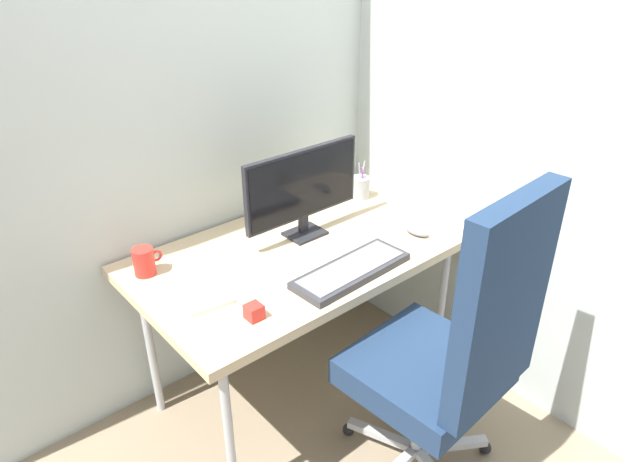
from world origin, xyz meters
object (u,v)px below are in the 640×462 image
office_chair (455,349)px  monitor (303,187)px  mouse (417,231)px  desk_clamp_accessory (254,312)px  notebook (205,298)px  coffee_mug (144,261)px  keyboard (351,270)px  pen_holder (360,187)px

office_chair → monitor: size_ratio=2.21×
mouse → desk_clamp_accessory: desk_clamp_accessory is taller
notebook → coffee_mug: coffee_mug is taller
mouse → notebook: mouse is taller
keyboard → office_chair: bearing=-84.4°
office_chair → pen_holder: size_ratio=6.72×
mouse → pen_holder: size_ratio=0.60×
mouse → desk_clamp_accessory: (-0.85, -0.03, 0.01)m
monitor → coffee_mug: monitor is taller
monitor → keyboard: size_ratio=1.14×
keyboard → mouse: same height
monitor → mouse: bearing=-41.7°
mouse → notebook: bearing=163.2°
pen_holder → notebook: (-1.00, -0.25, -0.05)m
office_chair → mouse: 0.63m
mouse → desk_clamp_accessory: bearing=175.6°
coffee_mug → desk_clamp_accessory: (0.15, -0.49, -0.03)m
office_chair → mouse: size_ratio=11.22×
monitor → mouse: monitor is taller
coffee_mug → desk_clamp_accessory: 0.51m
keyboard → coffee_mug: bearing=139.1°
keyboard → mouse: bearing=5.6°
office_chair → mouse: office_chair is taller
office_chair → keyboard: (-0.04, 0.45, 0.11)m
office_chair → keyboard: bearing=95.6°
pen_holder → notebook: size_ratio=1.12×
monitor → coffee_mug: (-0.64, 0.14, -0.16)m
office_chair → desk_clamp_accessory: office_chair is taller
mouse → coffee_mug: (-0.99, 0.46, 0.04)m
monitor → desk_clamp_accessory: 0.63m
office_chair → desk_clamp_accessory: (-0.47, 0.47, 0.12)m
monitor → pen_holder: (0.44, 0.11, -0.16)m
keyboard → pen_holder: 0.68m
keyboard → desk_clamp_accessory: desk_clamp_accessory is taller
office_chair → pen_holder: office_chair is taller
coffee_mug → office_chair: bearing=-57.0°
office_chair → pen_holder: 1.03m
keyboard → coffee_mug: coffee_mug is taller
mouse → pen_holder: pen_holder is taller
pen_holder → monitor: bearing=-166.3°
monitor → notebook: bearing=-165.2°
office_chair → monitor: bearing=88.5°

